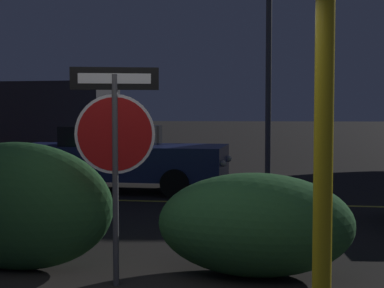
{
  "coord_description": "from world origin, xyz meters",
  "views": [
    {
      "loc": [
        1.06,
        -3.83,
        1.7
      ],
      "look_at": [
        -0.08,
        3.69,
        1.28
      ],
      "focal_mm": 50.0,
      "sensor_mm": 36.0,
      "label": 1
    }
  ],
  "objects_px": {
    "yellow_pole_right": "(324,133)",
    "hedge_bush_3": "(255,224)",
    "stop_sign": "(115,133)",
    "hedge_bush_2": "(17,206)",
    "passing_car_2": "(118,157)",
    "street_lamp": "(269,10)",
    "delivery_truck": "(1,119)"
  },
  "relations": [
    {
      "from": "hedge_bush_3",
      "to": "delivery_truck",
      "type": "xyz_separation_m",
      "value": [
        -8.18,
        9.93,
        1.0
      ]
    },
    {
      "from": "yellow_pole_right",
      "to": "street_lamp",
      "type": "xyz_separation_m",
      "value": [
        -0.47,
        11.0,
        2.96
      ]
    },
    {
      "from": "passing_car_2",
      "to": "hedge_bush_3",
      "type": "bearing_deg",
      "value": 29.83
    },
    {
      "from": "hedge_bush_2",
      "to": "street_lamp",
      "type": "distance_m",
      "value": 10.44
    },
    {
      "from": "stop_sign",
      "to": "street_lamp",
      "type": "bearing_deg",
      "value": 67.56
    },
    {
      "from": "yellow_pole_right",
      "to": "street_lamp",
      "type": "height_order",
      "value": "street_lamp"
    },
    {
      "from": "hedge_bush_3",
      "to": "street_lamp",
      "type": "relative_size",
      "value": 0.3
    },
    {
      "from": "yellow_pole_right",
      "to": "hedge_bush_3",
      "type": "bearing_deg",
      "value": 106.08
    },
    {
      "from": "passing_car_2",
      "to": "street_lamp",
      "type": "bearing_deg",
      "value": 135.66
    },
    {
      "from": "yellow_pole_right",
      "to": "hedge_bush_3",
      "type": "xyz_separation_m",
      "value": [
        -0.53,
        1.82,
        -1.03
      ]
    },
    {
      "from": "hedge_bush_2",
      "to": "passing_car_2",
      "type": "height_order",
      "value": "passing_car_2"
    },
    {
      "from": "delivery_truck",
      "to": "yellow_pole_right",
      "type": "bearing_deg",
      "value": -142.62
    },
    {
      "from": "delivery_truck",
      "to": "street_lamp",
      "type": "height_order",
      "value": "street_lamp"
    },
    {
      "from": "hedge_bush_2",
      "to": "hedge_bush_3",
      "type": "bearing_deg",
      "value": 3.86
    },
    {
      "from": "hedge_bush_3",
      "to": "passing_car_2",
      "type": "height_order",
      "value": "passing_car_2"
    },
    {
      "from": "stop_sign",
      "to": "hedge_bush_3",
      "type": "distance_m",
      "value": 1.75
    },
    {
      "from": "yellow_pole_right",
      "to": "passing_car_2",
      "type": "distance_m",
      "value": 8.66
    },
    {
      "from": "hedge_bush_3",
      "to": "delivery_truck",
      "type": "distance_m",
      "value": 12.9
    },
    {
      "from": "stop_sign",
      "to": "passing_car_2",
      "type": "relative_size",
      "value": 0.44
    },
    {
      "from": "yellow_pole_right",
      "to": "street_lamp",
      "type": "bearing_deg",
      "value": 92.47
    },
    {
      "from": "stop_sign",
      "to": "delivery_truck",
      "type": "bearing_deg",
      "value": 108.87
    },
    {
      "from": "hedge_bush_2",
      "to": "delivery_truck",
      "type": "bearing_deg",
      "value": 118.98
    },
    {
      "from": "stop_sign",
      "to": "street_lamp",
      "type": "xyz_separation_m",
      "value": [
        1.4,
        9.72,
        3.02
      ]
    },
    {
      "from": "stop_sign",
      "to": "delivery_truck",
      "type": "xyz_separation_m",
      "value": [
        -6.82,
        10.47,
        0.03
      ]
    },
    {
      "from": "stop_sign",
      "to": "hedge_bush_2",
      "type": "xyz_separation_m",
      "value": [
        -1.23,
        0.37,
        -0.81
      ]
    },
    {
      "from": "hedge_bush_2",
      "to": "passing_car_2",
      "type": "xyz_separation_m",
      "value": [
        -0.67,
        6.1,
        0.04
      ]
    },
    {
      "from": "yellow_pole_right",
      "to": "hedge_bush_2",
      "type": "distance_m",
      "value": 3.62
    },
    {
      "from": "delivery_truck",
      "to": "hedge_bush_3",
      "type": "bearing_deg",
      "value": -139.67
    },
    {
      "from": "passing_car_2",
      "to": "hedge_bush_2",
      "type": "bearing_deg",
      "value": 7.35
    },
    {
      "from": "passing_car_2",
      "to": "delivery_truck",
      "type": "bearing_deg",
      "value": -127.97
    },
    {
      "from": "stop_sign",
      "to": "yellow_pole_right",
      "type": "relative_size",
      "value": 0.69
    },
    {
      "from": "delivery_truck",
      "to": "hedge_bush_2",
      "type": "bearing_deg",
      "value": -150.16
    }
  ]
}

